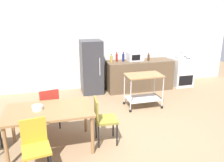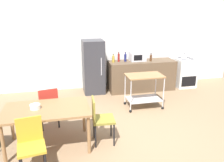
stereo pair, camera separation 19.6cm
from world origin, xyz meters
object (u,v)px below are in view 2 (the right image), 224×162
stove_oven (184,72)px  refrigerator (93,67)px  chair_olive (100,117)px  chair_mustard (31,143)px  chair_red (48,105)px  bottle_soda (151,58)px  bottle_hot_sauce (119,58)px  bottle_soy_sauce (125,58)px  kettle (184,56)px  bottle_sparkling_water (113,59)px  microwave (137,56)px  kitchen_cart (144,86)px  fruit_bowl (35,107)px  dining_table (47,113)px

stove_oven → refrigerator: (-2.90, 0.08, 0.32)m
chair_olive → chair_mustard: same height
chair_red → stove_oven: 4.53m
bottle_soda → bottle_hot_sauce: bearing=172.1°
bottle_soy_sauce → kettle: size_ratio=1.17×
bottle_hot_sauce → bottle_soy_sauce: 0.20m
bottle_sparkling_water → stove_oven: bearing=-0.4°
bottle_soy_sauce → microwave: (0.37, -0.00, 0.01)m
bottle_hot_sauce → kitchen_cart: bearing=-76.6°
bottle_sparkling_water → bottle_soy_sauce: size_ratio=0.86×
fruit_bowl → kitchen_cart: bearing=26.6°
dining_table → kitchen_cart: kitchen_cart is taller
dining_table → kettle: (4.01, 2.45, 0.33)m
kitchen_cart → bottle_soda: size_ratio=3.90×
chair_olive → kitchen_cart: chair_olive is taller
bottle_sparkling_water → fruit_bowl: size_ratio=1.34×
refrigerator → bottle_hot_sauce: bearing=-1.5°
chair_mustard → dining_table: bearing=64.4°
chair_red → bottle_soy_sauce: bottle_soy_sauce is taller
dining_table → refrigerator: refrigerator is taller
stove_oven → kitchen_cart: bearing=-145.1°
kitchen_cart → refrigerator: bearing=128.3°
kitchen_cart → kettle: size_ratio=3.80×
fruit_bowl → chair_red: bearing=75.2°
bottle_sparkling_water → bottle_hot_sauce: bottle_hot_sauce is taller
dining_table → fruit_bowl: fruit_bowl is taller
stove_oven → kettle: 0.57m
refrigerator → stove_oven: bearing=-1.6°
bottle_soda → fruit_bowl: bottle_soda is taller
chair_olive → stove_oven: stove_oven is taller
refrigerator → bottle_sparkling_water: size_ratio=6.42×
fruit_bowl → bottle_soy_sauce: bearing=47.3°
bottle_soy_sauce → kettle: bottle_soy_sauce is taller
dining_table → kettle: kettle is taller
bottle_hot_sauce → bottle_soda: bearing=-7.9°
bottle_sparkling_water → chair_red: bearing=-134.5°
dining_table → microwave: (2.56, 2.60, 0.36)m
bottle_sparkling_water → bottle_hot_sauce: 0.18m
bottle_soda → kitchen_cart: bearing=-117.8°
refrigerator → kitchen_cart: 1.74m
bottle_soy_sauce → dining_table: bearing=-130.0°
kitchen_cart → microwave: size_ratio=1.98×
bottle_soy_sauce → fruit_bowl: (-2.37, -2.57, -0.22)m
kitchen_cart → fruit_bowl: 2.79m
stove_oven → kitchen_cart: stove_oven is taller
stove_oven → refrigerator: size_ratio=0.59×
chair_mustard → kettle: size_ratio=3.71×
refrigerator → bottle_soda: 1.73m
bottle_hot_sauce → bottle_soda: (0.95, -0.13, -0.03)m
refrigerator → kitchen_cart: size_ratio=1.70×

